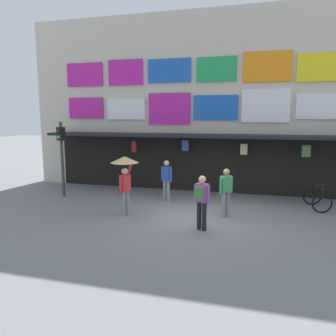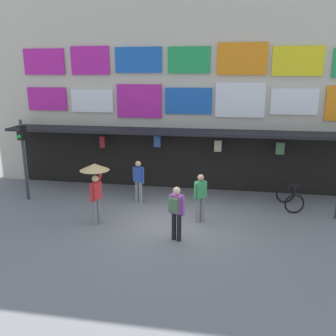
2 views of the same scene
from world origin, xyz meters
name	(u,v)px [view 1 (image 1 of 2)]	position (x,y,z in m)	size (l,w,h in m)	color
ground_plane	(199,218)	(0.00, 0.00, 0.00)	(80.00, 80.00, 0.00)	slate
shopfront	(217,104)	(0.00, 4.57, 3.96)	(18.00, 2.60, 8.00)	beige
traffic_light_near	(61,147)	(-6.14, 1.41, 2.14)	(0.32, 0.35, 3.20)	#38383D
bicycle_parked	(317,199)	(4.07, 2.21, 0.39)	(0.88, 1.25, 1.05)	black
pedestrian_in_red	(166,178)	(-1.64, 1.79, 0.95)	(0.49, 0.34, 1.68)	gray
pedestrian_in_yellow	(226,190)	(0.87, 0.32, 0.95)	(0.41, 0.41, 1.68)	gray
pedestrian_with_umbrella	(125,169)	(-2.51, -0.41, 1.64)	(0.96, 0.96, 2.08)	gray
pedestrian_in_purple	(201,199)	(0.28, -1.19, 0.98)	(0.50, 0.44, 1.68)	black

